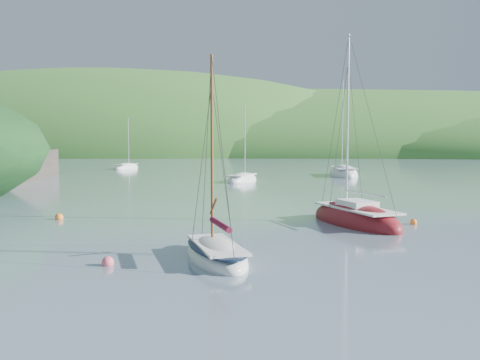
# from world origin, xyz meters

# --- Properties ---
(ground) EXTENTS (700.00, 700.00, 0.00)m
(ground) POSITION_xyz_m (0.00, 0.00, 0.00)
(ground) COLOR slate
(ground) RESTS_ON ground
(shoreline_hills) EXTENTS (690.00, 135.00, 56.00)m
(shoreline_hills) POSITION_xyz_m (-9.66, 172.42, 0.00)
(shoreline_hills) COLOR #30732B
(shoreline_hills) RESTS_ON ground
(daysailer_white) EXTENTS (3.97, 6.16, 8.90)m
(daysailer_white) POSITION_xyz_m (0.85, 1.34, 0.21)
(daysailer_white) COLOR white
(daysailer_white) RESTS_ON ground
(sloop_red) EXTENTS (5.81, 8.43, 11.84)m
(sloop_red) POSITION_xyz_m (7.77, 10.90, 0.22)
(sloop_red) COLOR maroon
(sloop_red) RESTS_ON ground
(distant_sloop_a) EXTENTS (4.28, 7.19, 9.69)m
(distant_sloop_a) POSITION_xyz_m (-0.71, 41.17, 0.17)
(distant_sloop_a) COLOR white
(distant_sloop_a) RESTS_ON ground
(distant_sloop_b) EXTENTS (3.84, 9.82, 13.80)m
(distant_sloop_b) POSITION_xyz_m (12.05, 51.87, 0.22)
(distant_sloop_b) COLOR white
(distant_sloop_b) RESTS_ON ground
(distant_sloop_c) EXTENTS (3.78, 6.87, 9.29)m
(distant_sloop_c) POSITION_xyz_m (-21.47, 66.25, 0.17)
(distant_sloop_c) COLOR white
(distant_sloop_c) RESTS_ON ground
(mooring_buoys) EXTENTS (21.45, 11.95, 0.50)m
(mooring_buoys) POSITION_xyz_m (-3.10, 7.28, 0.12)
(mooring_buoys) COLOR #FD6170
(mooring_buoys) RESTS_ON ground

